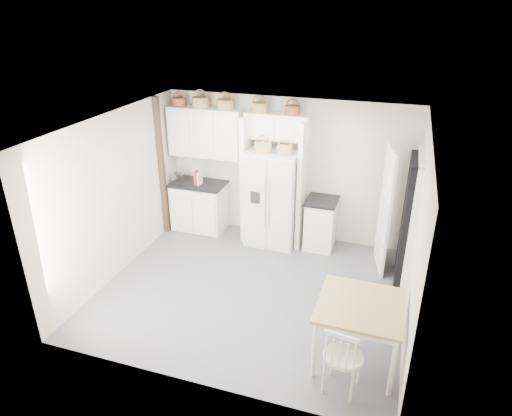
% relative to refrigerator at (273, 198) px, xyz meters
% --- Properties ---
extents(floor, '(4.50, 4.50, 0.00)m').
position_rel_refrigerator_xyz_m(floor, '(0.15, -1.61, -0.87)').
color(floor, '#494951').
rests_on(floor, ground).
extents(ceiling, '(4.50, 4.50, 0.00)m').
position_rel_refrigerator_xyz_m(ceiling, '(0.15, -1.61, 1.73)').
color(ceiling, white).
rests_on(ceiling, wall_back).
extents(wall_back, '(4.50, 0.00, 4.50)m').
position_rel_refrigerator_xyz_m(wall_back, '(0.15, 0.39, 0.43)').
color(wall_back, beige).
rests_on(wall_back, floor).
extents(wall_left, '(0.00, 4.00, 4.00)m').
position_rel_refrigerator_xyz_m(wall_left, '(-2.10, -1.61, 0.43)').
color(wall_left, beige).
rests_on(wall_left, floor).
extents(wall_right, '(0.00, 4.00, 4.00)m').
position_rel_refrigerator_xyz_m(wall_right, '(2.40, -1.61, 0.43)').
color(wall_right, beige).
rests_on(wall_right, floor).
extents(refrigerator, '(0.90, 0.72, 1.74)m').
position_rel_refrigerator_xyz_m(refrigerator, '(0.00, 0.00, 0.00)').
color(refrigerator, silver).
rests_on(refrigerator, floor).
extents(base_cab_left, '(0.98, 0.62, 0.91)m').
position_rel_refrigerator_xyz_m(base_cab_left, '(-1.49, 0.09, -0.41)').
color(base_cab_left, silver).
rests_on(base_cab_left, floor).
extents(base_cab_right, '(0.50, 0.60, 0.88)m').
position_rel_refrigerator_xyz_m(base_cab_right, '(0.87, 0.09, -0.43)').
color(base_cab_right, silver).
rests_on(base_cab_right, floor).
extents(dining_table, '(1.02, 1.02, 0.84)m').
position_rel_refrigerator_xyz_m(dining_table, '(1.85, -2.63, -0.45)').
color(dining_table, olive).
rests_on(dining_table, floor).
extents(windsor_chair, '(0.51, 0.48, 0.94)m').
position_rel_refrigerator_xyz_m(windsor_chair, '(1.75, -3.16, -0.40)').
color(windsor_chair, silver).
rests_on(windsor_chair, floor).
extents(counter_left, '(1.02, 0.66, 0.04)m').
position_rel_refrigerator_xyz_m(counter_left, '(-1.49, 0.09, 0.06)').
color(counter_left, black).
rests_on(counter_left, base_cab_left).
extents(counter_right, '(0.54, 0.64, 0.04)m').
position_rel_refrigerator_xyz_m(counter_right, '(0.87, 0.09, 0.03)').
color(counter_right, black).
rests_on(counter_right, base_cab_right).
extents(toaster, '(0.25, 0.18, 0.16)m').
position_rel_refrigerator_xyz_m(toaster, '(-1.89, 0.05, 0.16)').
color(toaster, silver).
rests_on(toaster, counter_left).
extents(cookbook_red, '(0.05, 0.18, 0.26)m').
position_rel_refrigerator_xyz_m(cookbook_red, '(-1.50, 0.01, 0.21)').
color(cookbook_red, '#AB2122').
rests_on(cookbook_red, counter_left).
extents(cookbook_cream, '(0.05, 0.17, 0.25)m').
position_rel_refrigerator_xyz_m(cookbook_cream, '(-1.43, 0.01, 0.21)').
color(cookbook_cream, beige).
rests_on(cookbook_cream, counter_left).
extents(basket_upper_a, '(0.26, 0.26, 0.14)m').
position_rel_refrigerator_xyz_m(basket_upper_a, '(-1.85, 0.22, 1.55)').
color(basket_upper_a, '#55281F').
rests_on(basket_upper_a, upper_cabinet).
extents(basket_upper_b, '(0.31, 0.31, 0.18)m').
position_rel_refrigerator_xyz_m(basket_upper_b, '(-1.43, 0.22, 1.57)').
color(basket_upper_b, brown).
rests_on(basket_upper_b, upper_cabinet).
extents(basket_upper_c, '(0.30, 0.30, 0.17)m').
position_rel_refrigerator_xyz_m(basket_upper_c, '(-0.95, 0.22, 1.57)').
color(basket_upper_c, brown).
rests_on(basket_upper_c, upper_cabinet).
extents(basket_bridge_a, '(0.28, 0.28, 0.16)m').
position_rel_refrigerator_xyz_m(basket_bridge_a, '(-0.32, 0.22, 1.56)').
color(basket_bridge_a, brown).
rests_on(basket_bridge_a, bridge_cabinet).
extents(basket_bridge_b, '(0.25, 0.25, 0.14)m').
position_rel_refrigerator_xyz_m(basket_bridge_b, '(0.25, 0.22, 1.55)').
color(basket_bridge_b, '#55281F').
rests_on(basket_bridge_b, bridge_cabinet).
extents(basket_fridge_a, '(0.30, 0.30, 0.16)m').
position_rel_refrigerator_xyz_m(basket_fridge_a, '(-0.16, -0.10, 0.95)').
color(basket_fridge_a, brown).
rests_on(basket_fridge_a, refrigerator).
extents(basket_fridge_b, '(0.26, 0.26, 0.14)m').
position_rel_refrigerator_xyz_m(basket_fridge_b, '(0.22, -0.10, 0.94)').
color(basket_fridge_b, brown).
rests_on(basket_fridge_b, refrigerator).
extents(upper_cabinet, '(1.40, 0.34, 0.90)m').
position_rel_refrigerator_xyz_m(upper_cabinet, '(-1.35, 0.22, 1.03)').
color(upper_cabinet, silver).
rests_on(upper_cabinet, wall_back).
extents(bridge_cabinet, '(1.12, 0.34, 0.45)m').
position_rel_refrigerator_xyz_m(bridge_cabinet, '(0.00, 0.22, 1.26)').
color(bridge_cabinet, silver).
rests_on(bridge_cabinet, wall_back).
extents(fridge_panel_left, '(0.08, 0.60, 2.30)m').
position_rel_refrigerator_xyz_m(fridge_panel_left, '(-0.51, 0.09, 0.28)').
color(fridge_panel_left, silver).
rests_on(fridge_panel_left, floor).
extents(fridge_panel_right, '(0.08, 0.60, 2.30)m').
position_rel_refrigerator_xyz_m(fridge_panel_right, '(0.51, 0.09, 0.28)').
color(fridge_panel_right, silver).
rests_on(fridge_panel_right, floor).
extents(trim_post, '(0.09, 0.09, 2.60)m').
position_rel_refrigerator_xyz_m(trim_post, '(-2.05, -0.26, 0.43)').
color(trim_post, black).
rests_on(trim_post, floor).
extents(doorway_void, '(0.18, 0.85, 2.05)m').
position_rel_refrigerator_xyz_m(doorway_void, '(2.31, -0.61, 0.16)').
color(doorway_void, black).
rests_on(doorway_void, floor).
extents(door_slab, '(0.21, 0.79, 2.05)m').
position_rel_refrigerator_xyz_m(door_slab, '(1.95, -0.28, 0.16)').
color(door_slab, white).
rests_on(door_slab, floor).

